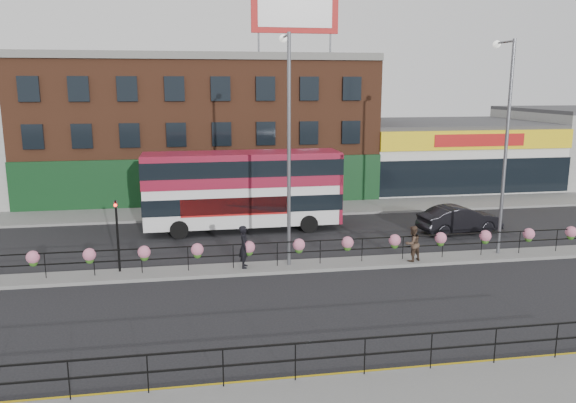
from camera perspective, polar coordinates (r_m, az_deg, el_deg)
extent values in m
plane|color=black|center=(25.98, 1.11, -6.74)|extent=(120.00, 120.00, 0.00)
cube|color=slate|center=(37.40, -2.29, -0.87)|extent=(60.00, 4.00, 0.15)
cube|color=slate|center=(25.95, 1.11, -6.59)|extent=(60.00, 1.60, 0.15)
cube|color=gold|center=(17.30, 7.32, -16.77)|extent=(60.00, 0.10, 0.01)
cube|color=gold|center=(17.15, 7.50, -17.05)|extent=(60.00, 0.10, 0.01)
cube|color=brown|center=(44.33, -8.86, 7.42)|extent=(25.00, 12.00, 10.00)
cube|color=#3F3F42|center=(44.25, -9.08, 14.08)|extent=(25.00, 12.00, 0.30)
cube|color=black|center=(38.69, -8.57, 1.89)|extent=(25.00, 0.25, 3.40)
cube|color=silver|center=(49.10, 15.35, 4.62)|extent=(15.00, 12.00, 5.00)
cube|color=#3F3F42|center=(48.86, 15.51, 7.70)|extent=(15.00, 12.00, 0.30)
cube|color=yellow|center=(43.51, 18.82, 5.93)|extent=(15.00, 0.25, 1.40)
cube|color=#A71211|center=(43.40, 18.90, 5.91)|extent=(7.00, 0.10, 0.90)
cube|color=black|center=(43.83, 18.59, 2.42)|extent=(15.00, 0.25, 2.60)
cube|color=#A71211|center=(40.15, 0.71, 18.85)|extent=(6.00, 0.25, 3.00)
cube|color=silver|center=(40.01, 0.75, 18.87)|extent=(5.10, 0.04, 2.25)
cylinder|color=slate|center=(39.57, -3.00, 15.74)|extent=(0.12, 0.12, 1.40)
cylinder|color=slate|center=(40.45, 4.32, 15.63)|extent=(0.12, 0.12, 1.40)
cube|color=black|center=(25.61, 1.12, -4.09)|extent=(30.00, 0.05, 0.05)
cube|color=black|center=(25.75, 1.11, -5.15)|extent=(30.00, 0.05, 0.05)
cylinder|color=black|center=(26.15, -23.45, -6.01)|extent=(0.04, 0.04, 1.10)
cylinder|color=black|center=(25.73, -19.10, -5.95)|extent=(0.04, 0.04, 1.10)
cylinder|color=black|center=(25.47, -14.64, -5.86)|extent=(0.04, 0.04, 1.10)
cylinder|color=black|center=(25.36, -10.12, -5.74)|extent=(0.04, 0.04, 1.10)
cylinder|color=black|center=(25.40, -5.58, -5.57)|extent=(0.04, 0.04, 1.10)
cylinder|color=black|center=(25.60, -1.10, -5.37)|extent=(0.04, 0.04, 1.10)
cylinder|color=black|center=(25.96, 3.29, -5.15)|extent=(0.04, 0.04, 1.10)
cylinder|color=black|center=(26.46, 7.53, -4.91)|extent=(0.04, 0.04, 1.10)
cylinder|color=black|center=(27.10, 11.59, -4.65)|extent=(0.04, 0.04, 1.10)
cylinder|color=black|center=(27.87, 15.44, -4.38)|extent=(0.04, 0.04, 1.10)
cylinder|color=black|center=(28.76, 19.07, -4.11)|extent=(0.04, 0.04, 1.10)
cylinder|color=black|center=(29.76, 22.46, -3.84)|extent=(0.04, 0.04, 1.10)
cylinder|color=black|center=(30.85, 25.63, -3.58)|extent=(0.04, 0.04, 1.10)
sphere|color=#C16683|center=(26.15, -24.50, -5.18)|extent=(0.56, 0.56, 0.56)
sphere|color=#2F611B|center=(26.22, -24.45, -5.66)|extent=(0.36, 0.36, 0.36)
sphere|color=#C16683|center=(25.65, -19.53, -5.11)|extent=(0.56, 0.56, 0.56)
sphere|color=#2F611B|center=(25.71, -19.50, -5.60)|extent=(0.36, 0.36, 0.36)
sphere|color=#C16683|center=(25.34, -14.41, -4.99)|extent=(0.56, 0.56, 0.56)
sphere|color=#2F611B|center=(25.40, -14.38, -5.49)|extent=(0.36, 0.36, 0.36)
sphere|color=#C16683|center=(25.24, -9.20, -4.84)|extent=(0.56, 0.56, 0.56)
sphere|color=#2F611B|center=(25.30, -9.18, -5.34)|extent=(0.36, 0.36, 0.36)
sphere|color=#C16683|center=(25.34, -4.00, -4.64)|extent=(0.56, 0.56, 0.56)
sphere|color=#2F611B|center=(25.41, -3.99, -5.14)|extent=(0.36, 0.36, 0.36)
sphere|color=#C16683|center=(25.65, 1.12, -4.41)|extent=(0.56, 0.56, 0.56)
sphere|color=#2F611B|center=(25.71, 1.12, -4.90)|extent=(0.36, 0.36, 0.36)
sphere|color=#C16683|center=(26.16, 6.07, -4.16)|extent=(0.56, 0.56, 0.56)
sphere|color=#2F611B|center=(26.22, 6.06, -4.64)|extent=(0.36, 0.36, 0.36)
sphere|color=#C16683|center=(26.85, 10.80, -3.88)|extent=(0.56, 0.56, 0.56)
sphere|color=#2F611B|center=(26.91, 10.78, -4.35)|extent=(0.36, 0.36, 0.36)
sphere|color=#C16683|center=(27.72, 15.25, -3.60)|extent=(0.56, 0.56, 0.56)
sphere|color=#2F611B|center=(27.78, 15.23, -4.06)|extent=(0.36, 0.36, 0.36)
sphere|color=#C16683|center=(28.74, 19.42, -3.32)|extent=(0.56, 0.56, 0.56)
sphere|color=#2F611B|center=(28.80, 19.38, -3.76)|extent=(0.36, 0.36, 0.36)
sphere|color=#C16683|center=(29.90, 23.27, -3.04)|extent=(0.56, 0.56, 0.56)
sphere|color=#2F611B|center=(29.96, 23.23, -3.46)|extent=(0.36, 0.36, 0.36)
sphere|color=#C16683|center=(31.19, 26.82, -2.77)|extent=(0.56, 0.56, 0.56)
sphere|color=#2F611B|center=(31.25, 26.78, -3.18)|extent=(0.36, 0.36, 0.36)
cube|color=black|center=(15.95, 0.76, -14.23)|extent=(20.00, 0.05, 0.05)
cube|color=black|center=(16.18, 0.76, -15.81)|extent=(20.00, 0.05, 0.05)
cylinder|color=black|center=(16.35, -21.37, -16.57)|extent=(0.04, 0.04, 1.10)
cylinder|color=black|center=(16.06, -14.07, -16.63)|extent=(0.04, 0.04, 1.10)
cylinder|color=black|center=(16.00, -6.61, -16.43)|extent=(0.04, 0.04, 1.10)
cylinder|color=black|center=(16.20, 0.76, -15.98)|extent=(0.04, 0.04, 1.10)
cylinder|color=black|center=(16.64, 7.80, -15.31)|extent=(0.04, 0.04, 1.10)
cylinder|color=black|center=(17.30, 14.35, -14.48)|extent=(0.04, 0.04, 1.10)
cylinder|color=black|center=(18.15, 20.30, -13.56)|extent=(0.04, 0.04, 1.10)
cylinder|color=black|center=(19.18, 25.62, -12.62)|extent=(0.04, 0.04, 1.10)
cube|color=silver|center=(32.15, -4.64, 1.28)|extent=(11.11, 2.66, 4.03)
cube|color=maroon|center=(31.96, -4.67, 3.32)|extent=(11.17, 2.72, 1.81)
cube|color=black|center=(32.29, -4.62, 0.05)|extent=(11.19, 2.74, 0.91)
cube|color=black|center=(31.94, -4.67, 3.59)|extent=(11.21, 2.76, 0.91)
cube|color=maroon|center=(31.85, -4.70, 4.90)|extent=(11.11, 2.66, 0.12)
cube|color=maroon|center=(33.13, 4.85, 1.59)|extent=(0.23, 2.58, 4.03)
cube|color=#A71211|center=(31.01, -5.30, -0.55)|extent=(6.04, 0.12, 1.01)
cylinder|color=black|center=(31.19, -10.99, -2.83)|extent=(1.01, 0.31, 1.01)
cylinder|color=black|center=(33.64, -10.96, -1.76)|extent=(1.01, 0.31, 1.01)
cylinder|color=black|center=(31.90, 2.15, -2.29)|extent=(1.01, 0.31, 1.01)
cylinder|color=black|center=(34.29, 1.24, -1.29)|extent=(1.01, 0.31, 1.01)
imported|color=black|center=(33.27, 17.05, -1.74)|extent=(2.61, 5.04, 1.55)
imported|color=black|center=(25.36, -4.47, -4.59)|extent=(0.82, 0.64, 1.94)
imported|color=#453327|center=(26.86, 12.54, -4.19)|extent=(1.25, 1.19, 1.69)
cylinder|color=slate|center=(24.84, 0.10, 4.95)|extent=(0.16, 0.16, 10.29)
cylinder|color=slate|center=(25.51, -0.20, 16.48)|extent=(0.10, 1.54, 0.10)
sphere|color=silver|center=(26.27, -0.49, 16.23)|extent=(0.37, 0.37, 0.37)
cylinder|color=slate|center=(28.55, 21.25, 4.91)|extent=(0.16, 0.16, 10.16)
cylinder|color=slate|center=(29.11, 21.22, 14.87)|extent=(0.10, 1.52, 0.10)
sphere|color=silver|center=(29.77, 20.45, 14.74)|extent=(0.37, 0.37, 0.37)
cylinder|color=black|center=(25.67, -16.91, -3.41)|extent=(0.10, 0.10, 3.20)
imported|color=black|center=(25.32, -17.13, 0.09)|extent=(0.15, 0.18, 0.90)
sphere|color=#FF190C|center=(25.24, -17.14, -0.37)|extent=(0.14, 0.14, 0.14)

